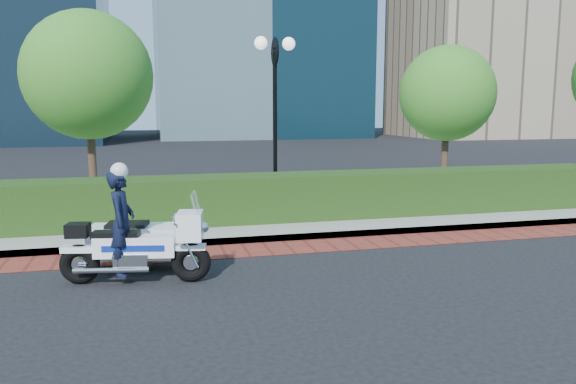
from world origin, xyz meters
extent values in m
plane|color=black|center=(0.00, 0.00, 0.00)|extent=(120.00, 120.00, 0.00)
cube|color=maroon|center=(0.00, 1.50, 0.01)|extent=(60.00, 1.00, 0.01)
cube|color=gray|center=(0.00, 6.00, 0.07)|extent=(60.00, 8.00, 0.15)
cube|color=black|center=(0.00, 3.60, 0.65)|extent=(18.00, 1.20, 1.00)
cylinder|color=black|center=(1.00, 5.20, 0.30)|extent=(0.30, 0.30, 0.30)
cylinder|color=black|center=(1.00, 5.20, 2.15)|extent=(0.10, 0.10, 3.70)
cylinder|color=black|center=(1.00, 5.20, 4.00)|extent=(0.04, 0.70, 0.70)
sphere|color=white|center=(0.65, 5.20, 4.20)|extent=(0.32, 0.32, 0.32)
sphere|color=white|center=(1.35, 5.20, 4.20)|extent=(0.32, 0.32, 0.32)
cylinder|color=#332319|center=(-3.50, 6.50, 1.23)|extent=(0.20, 0.20, 2.17)
sphere|color=#2E721C|center=(-3.50, 6.50, 3.44)|extent=(3.20, 3.20, 3.20)
cylinder|color=#332319|center=(6.50, 6.50, 1.11)|extent=(0.20, 0.20, 1.92)
sphere|color=#2E721C|center=(6.50, 6.50, 3.05)|extent=(2.80, 2.80, 2.80)
torus|color=black|center=(-3.19, 0.15, 0.30)|extent=(0.63, 0.29, 0.61)
torus|color=black|center=(-1.56, -0.16, 0.30)|extent=(0.63, 0.29, 0.61)
cube|color=white|center=(-2.38, -0.01, 0.57)|extent=(1.23, 0.51, 0.31)
cube|color=silver|center=(-2.42, 0.00, 0.35)|extent=(0.57, 0.46, 0.26)
cube|color=white|center=(-1.56, -0.16, 0.88)|extent=(0.46, 0.57, 0.42)
cube|color=silver|center=(-1.47, -0.18, 1.20)|extent=(0.20, 0.47, 0.37)
cube|color=black|center=(-2.65, 0.04, 0.76)|extent=(0.73, 0.40, 0.09)
cube|color=black|center=(-3.19, 0.15, 0.83)|extent=(0.37, 0.35, 0.20)
cube|color=white|center=(-2.41, 0.80, 0.46)|extent=(1.53, 0.90, 0.51)
cube|color=black|center=(-2.51, 0.82, 0.74)|extent=(0.72, 0.57, 0.07)
torus|color=black|center=(-2.42, 1.25, 0.23)|extent=(0.48, 0.23, 0.46)
imported|color=black|center=(-2.56, 0.03, 0.94)|extent=(0.48, 0.64, 1.59)
sphere|color=white|center=(-2.56, 0.03, 1.71)|extent=(0.26, 0.26, 0.26)
camera|label=1|loc=(-2.17, -8.57, 2.65)|focal=35.00mm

